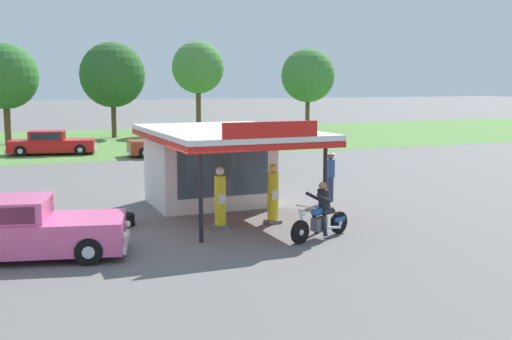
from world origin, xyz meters
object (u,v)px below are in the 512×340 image
parked_car_back_row_left (267,137)px  parked_car_back_row_centre_right (170,144)px  motorcycle_with_rider (321,215)px  bystander_standing_back_lot (330,175)px  spare_tire_stack (125,220)px  gas_pump_nearside (220,200)px  parked_car_back_row_far_right (51,144)px  bystander_chatting_near_pumps (238,155)px  featured_classic_sedan (20,230)px  gas_pump_offside (273,196)px

parked_car_back_row_left → parked_car_back_row_centre_right: size_ratio=1.08×
motorcycle_with_rider → parked_car_back_row_left: bearing=70.0°
bystander_standing_back_lot → spare_tire_stack: size_ratio=2.97×
gas_pump_nearside → parked_car_back_row_centre_right: bearing=79.9°
parked_car_back_row_far_right → bystander_chatting_near_pumps: 14.20m
parked_car_back_row_left → bystander_chatting_near_pumps: size_ratio=3.30×
gas_pump_nearside → parked_car_back_row_centre_right: (3.31, 18.65, -0.14)m
parked_car_back_row_far_right → spare_tire_stack: bearing=-88.4°
gas_pump_nearside → bystander_standing_back_lot: (5.06, 2.41, 0.13)m
parked_car_back_row_left → spare_tire_stack: 23.85m
parked_car_back_row_far_right → parked_car_back_row_left: size_ratio=0.96×
featured_classic_sedan → bystander_chatting_near_pumps: bearing=48.1°
featured_classic_sedan → gas_pump_nearside: bearing=11.2°
motorcycle_with_rider → featured_classic_sedan: motorcycle_with_rider is taller
bystander_chatting_near_pumps → spare_tire_stack: bystander_chatting_near_pumps is taller
parked_car_back_row_far_right → parked_car_back_row_left: (13.89, -0.88, 0.01)m
parked_car_back_row_centre_right → spare_tire_stack: (-5.90, -17.29, -0.52)m
parked_car_back_row_centre_right → spare_tire_stack: size_ratio=8.63×
gas_pump_offside → parked_car_back_row_left: (9.00, 21.14, -0.17)m
gas_pump_nearside → bystander_standing_back_lot: size_ratio=1.03×
gas_pump_nearside → parked_car_back_row_left: gas_pump_nearside is taller
parked_car_back_row_far_right → spare_tire_stack: 20.69m
featured_classic_sedan → bystander_standing_back_lot: 11.22m
motorcycle_with_rider → spare_tire_stack: (-4.76, 3.61, -0.47)m
bystander_chatting_near_pumps → spare_tire_stack: (-6.96, -8.65, -0.73)m
spare_tire_stack → parked_car_back_row_left: bearing=56.1°
gas_pump_offside → parked_car_back_row_centre_right: bearing=85.1°
featured_classic_sedan → parked_car_back_row_far_right: 23.26m
parked_car_back_row_left → parked_car_back_row_centre_right: bearing=-161.4°
featured_classic_sedan → gas_pump_offside: bearing=8.6°
motorcycle_with_rider → gas_pump_offside: bearing=101.5°
bystander_standing_back_lot → gas_pump_offside: bearing=-144.2°
gas_pump_nearside → gas_pump_offside: gas_pump_offside is taller
featured_classic_sedan → motorcycle_with_rider: bearing=-8.4°
gas_pump_offside → parked_car_back_row_far_right: 22.57m
gas_pump_offside → parked_car_back_row_far_right: (-4.89, 22.03, -0.18)m
featured_classic_sedan → spare_tire_stack: size_ratio=8.93×
parked_car_back_row_left → featured_classic_sedan: bearing=-126.2°
parked_car_back_row_centre_right → spare_tire_stack: parked_car_back_row_centre_right is taller
gas_pump_offside → featured_classic_sedan: (-7.30, -1.11, -0.15)m
gas_pump_nearside → parked_car_back_row_centre_right: size_ratio=0.35×
featured_classic_sedan → parked_car_back_row_centre_right: bearing=65.8°
bystander_standing_back_lot → featured_classic_sedan: bearing=-161.7°
gas_pump_offside → bystander_chatting_near_pumps: (2.66, 10.00, 0.07)m
motorcycle_with_rider → spare_tire_stack: size_ratio=3.62×
gas_pump_offside → spare_tire_stack: gas_pump_offside is taller
gas_pump_offside → parked_car_back_row_left: size_ratio=0.33×
gas_pump_offside → bystander_standing_back_lot: (3.34, 2.41, 0.13)m
motorcycle_with_rider → bystander_chatting_near_pumps: (2.20, 12.25, 0.26)m
spare_tire_stack → bystander_standing_back_lot: bearing=7.9°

